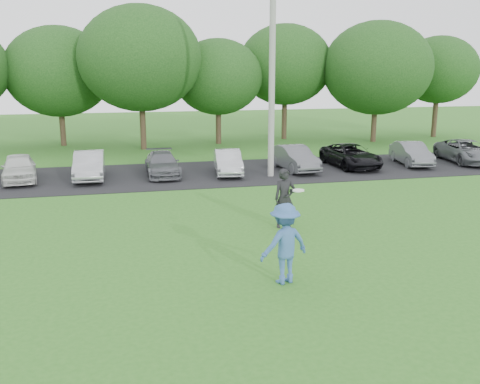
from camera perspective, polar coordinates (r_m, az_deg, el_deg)
The scene contains 7 objects.
ground at distance 13.36m, azimuth 3.39°, elevation -8.81°, with size 100.00×100.00×0.00m, color #2D691E.
parking_lot at distance 25.61m, azimuth -4.75°, elevation 1.94°, with size 32.00×6.50×0.03m, color black.
utility_pole at distance 24.53m, azimuth 3.45°, elevation 13.96°, with size 0.28×0.28×10.66m, color gray.
frisbee_player at distance 12.62m, azimuth 4.78°, elevation -5.49°, with size 1.40×1.04×2.23m.
camera_bystander at distance 16.95m, azimuth 4.79°, elevation -0.68°, with size 0.69×0.46×1.89m.
parked_cars at distance 25.56m, azimuth -2.93°, elevation 3.30°, with size 30.86×4.48×1.23m.
tree_row at distance 35.00m, azimuth -4.75°, elevation 13.02°, with size 42.39×9.85×8.64m.
Camera 1 is at (-3.52, -11.87, 5.01)m, focal length 40.00 mm.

